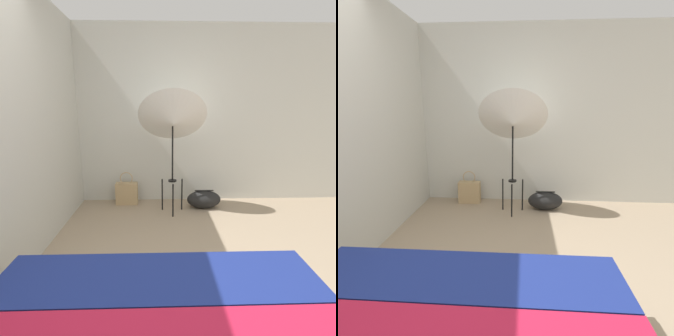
# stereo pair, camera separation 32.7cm
# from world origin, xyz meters

# --- Properties ---
(ground_plane) EXTENTS (14.00, 14.00, 0.00)m
(ground_plane) POSITION_xyz_m (0.00, 0.00, 0.00)
(ground_plane) COLOR gray
(wall_back) EXTENTS (8.00, 0.05, 2.60)m
(wall_back) POSITION_xyz_m (0.00, 2.59, 1.30)
(wall_back) COLOR beige
(wall_back) RESTS_ON ground_plane
(wall_side_left) EXTENTS (0.05, 8.00, 2.60)m
(wall_side_left) POSITION_xyz_m (-1.29, 1.00, 1.30)
(wall_side_left) COLOR beige
(wall_side_left) RESTS_ON ground_plane
(photo_umbrella) EXTENTS (0.92, 0.73, 1.67)m
(photo_umbrella) POSITION_xyz_m (0.11, 2.05, 1.27)
(photo_umbrella) COLOR black
(photo_umbrella) RESTS_ON ground_plane
(tote_bag) EXTENTS (0.33, 0.14, 0.50)m
(tote_bag) POSITION_xyz_m (-0.57, 2.39, 0.17)
(tote_bag) COLOR tan
(tote_bag) RESTS_ON ground_plane
(duffel_bag) EXTENTS (0.49, 0.26, 0.27)m
(duffel_bag) POSITION_xyz_m (0.58, 2.19, 0.13)
(duffel_bag) COLOR black
(duffel_bag) RESTS_ON ground_plane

